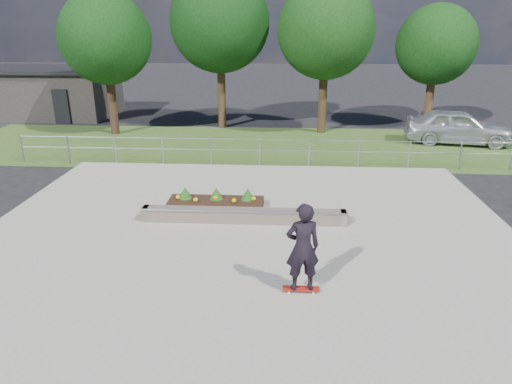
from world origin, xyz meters
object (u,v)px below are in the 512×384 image
Objects in this scene: grind_ledge at (243,216)px; planter_bed at (216,203)px; skateboarder at (303,248)px; parked_car at (458,127)px.

grind_ledge is 1.39m from planter_bed.
planter_bed is at bearing 118.54° from skateboarder.
grind_ledge is 2.90× the size of skateboarder.
parked_car is (9.62, 10.21, 0.57)m from grind_ledge.
skateboarder is at bearing -66.73° from grind_ledge.
skateboarder is at bearing 159.88° from parked_car.
planter_bed is 5.36m from skateboarder.
grind_ledge is at bearing 146.78° from parked_car.
parked_car is (10.58, 9.20, 0.59)m from planter_bed.
parked_car is at bearing 59.81° from skateboarder.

